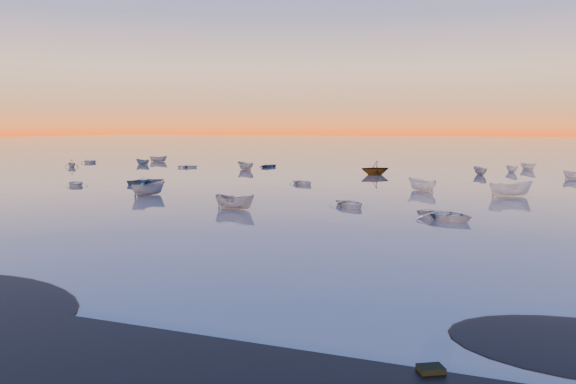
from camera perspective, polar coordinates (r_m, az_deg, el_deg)
The scene contains 5 objects.
ground at distance 120.38m, azimuth 13.21°, elevation 3.13°, with size 600.00×600.00×0.00m, color slate.
mud_lobes at distance 25.26m, azimuth -20.27°, elevation -10.04°, with size 140.00×6.00×0.07m, color black, non-canonical shape.
moored_fleet at distance 74.21m, azimuth 8.27°, elevation 1.13°, with size 124.00×58.00×1.20m, color silver, non-canonical shape.
boat_near_left at distance 68.73m, azimuth 1.54°, elevation 0.76°, with size 3.66×1.53×0.92m, color silver.
boat_near_center at distance 48.63m, azimuth -5.42°, elevation -1.74°, with size 3.82×1.62×1.32m, color gray.
Camera 1 is at (16.14, -19.08, 7.10)m, focal length 35.00 mm.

